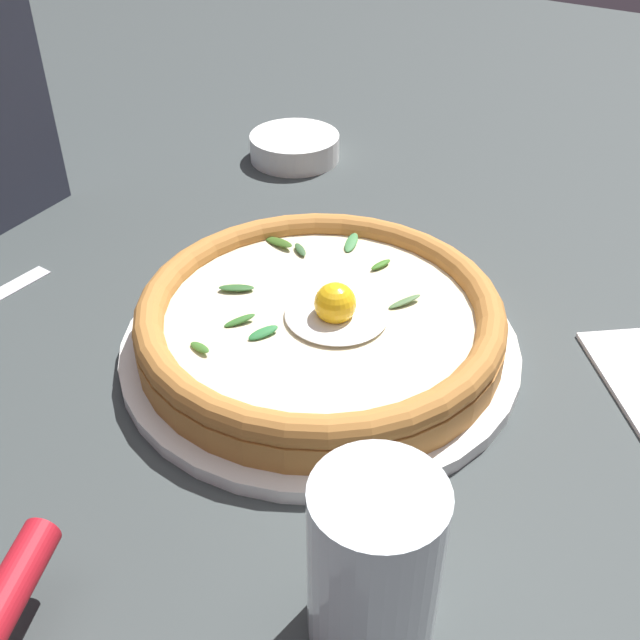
# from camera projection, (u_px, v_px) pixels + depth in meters

# --- Properties ---
(ground_plane) EXTENTS (2.40, 2.40, 0.03)m
(ground_plane) POSITION_uv_depth(u_px,v_px,m) (272.00, 371.00, 0.63)
(ground_plane) COLOR #383F3F
(ground_plane) RESTS_ON ground
(pizza_plate) EXTENTS (0.32, 0.32, 0.01)m
(pizza_plate) POSITION_uv_depth(u_px,v_px,m) (320.00, 345.00, 0.63)
(pizza_plate) COLOR white
(pizza_plate) RESTS_ON ground
(pizza) EXTENTS (0.29, 0.29, 0.06)m
(pizza) POSITION_uv_depth(u_px,v_px,m) (320.00, 319.00, 0.61)
(pizza) COLOR #B97938
(pizza) RESTS_ON pizza_plate
(side_bowl) EXTENTS (0.11, 0.11, 0.03)m
(side_bowl) POSITION_uv_depth(u_px,v_px,m) (295.00, 147.00, 0.92)
(side_bowl) COLOR white
(side_bowl) RESTS_ON ground
(drinking_glass) EXTENTS (0.07, 0.07, 0.11)m
(drinking_glass) POSITION_uv_depth(u_px,v_px,m) (374.00, 574.00, 0.40)
(drinking_glass) COLOR silver
(drinking_glass) RESTS_ON ground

